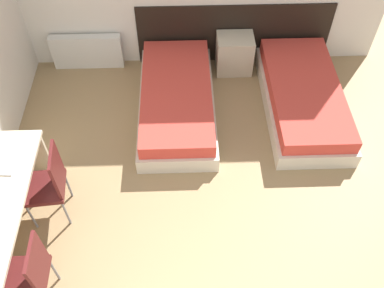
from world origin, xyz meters
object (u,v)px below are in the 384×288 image
at_px(nightstand, 234,54).
at_px(chair_near_notebook, 29,274).
at_px(chair_near_laptop, 49,182).
at_px(bed_near_window, 177,100).
at_px(bed_near_door, 303,97).

relative_size(nightstand, chair_near_notebook, 0.56).
bearing_deg(chair_near_laptop, nightstand, 42.10).
xyz_separation_m(bed_near_window, chair_near_laptop, (-1.27, -1.45, 0.34)).
distance_m(nightstand, chair_near_notebook, 3.83).
xyz_separation_m(chair_near_laptop, chair_near_notebook, (0.00, -0.95, 0.00)).
distance_m(bed_near_window, chair_near_laptop, 1.96).
bearing_deg(bed_near_door, bed_near_window, 180.00).
relative_size(bed_near_door, chair_near_notebook, 2.05).
bearing_deg(bed_near_window, chair_near_notebook, -117.95).
bearing_deg(chair_near_laptop, bed_near_door, 21.39).
distance_m(nightstand, chair_near_laptop, 3.08).
bearing_deg(bed_near_window, chair_near_laptop, -131.27).
distance_m(bed_near_window, chair_near_notebook, 2.73).
xyz_separation_m(bed_near_window, bed_near_door, (1.62, 0.00, 0.00)).
relative_size(chair_near_laptop, chair_near_notebook, 1.00).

